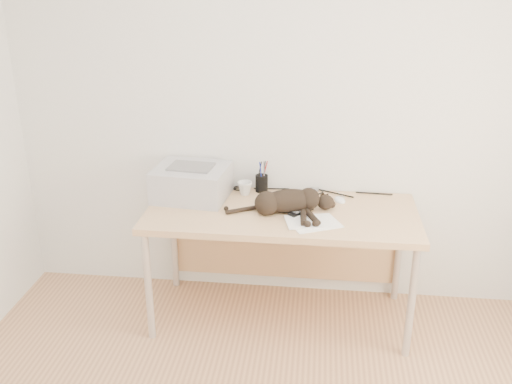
# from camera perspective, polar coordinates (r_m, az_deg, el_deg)

# --- Properties ---
(wall_back) EXTENTS (3.50, 0.00, 3.50)m
(wall_back) POSITION_cam_1_polar(r_m,az_deg,el_deg) (3.54, 3.17, 8.85)
(wall_back) COLOR white
(wall_back) RESTS_ON floor
(desk) EXTENTS (1.60, 0.70, 0.74)m
(desk) POSITION_cam_1_polar(r_m,az_deg,el_deg) (3.51, 2.65, -3.28)
(desk) COLOR tan
(desk) RESTS_ON floor
(printer) EXTENTS (0.47, 0.41, 0.21)m
(printer) POSITION_cam_1_polar(r_m,az_deg,el_deg) (3.55, -6.44, 0.99)
(printer) COLOR silver
(printer) RESTS_ON desk
(papers) EXTENTS (0.35, 0.29, 0.01)m
(papers) POSITION_cam_1_polar(r_m,az_deg,el_deg) (3.23, 5.68, -3.05)
(papers) COLOR white
(papers) RESTS_ON desk
(cat) EXTENTS (0.65, 0.32, 0.15)m
(cat) POSITION_cam_1_polar(r_m,az_deg,el_deg) (3.33, 3.05, -1.04)
(cat) COLOR black
(cat) RESTS_ON desk
(mug) EXTENTS (0.13, 0.13, 0.08)m
(mug) POSITION_cam_1_polar(r_m,az_deg,el_deg) (3.58, -1.13, 0.38)
(mug) COLOR white
(mug) RESTS_ON desk
(pen_cup) EXTENTS (0.08, 0.08, 0.20)m
(pen_cup) POSITION_cam_1_polar(r_m,az_deg,el_deg) (3.63, 0.57, 0.91)
(pen_cup) COLOR black
(pen_cup) RESTS_ON desk
(remote_grey) EXTENTS (0.10, 0.20, 0.02)m
(remote_grey) POSITION_cam_1_polar(r_m,az_deg,el_deg) (3.59, 5.51, -0.24)
(remote_grey) COLOR slate
(remote_grey) RESTS_ON desk
(remote_black) EXTENTS (0.15, 0.17, 0.02)m
(remote_black) POSITION_cam_1_polar(r_m,az_deg,el_deg) (3.35, 4.52, -1.94)
(remote_black) COLOR black
(remote_black) RESTS_ON desk
(mouse) EXTENTS (0.09, 0.12, 0.03)m
(mouse) POSITION_cam_1_polar(r_m,az_deg,el_deg) (3.54, 8.39, -0.63)
(mouse) COLOR white
(mouse) RESTS_ON desk
(cable_tangle) EXTENTS (1.36, 0.09, 0.01)m
(cable_tangle) POSITION_cam_1_polar(r_m,az_deg,el_deg) (3.66, 2.94, 0.18)
(cable_tangle) COLOR black
(cable_tangle) RESTS_ON desk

